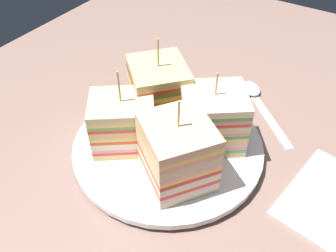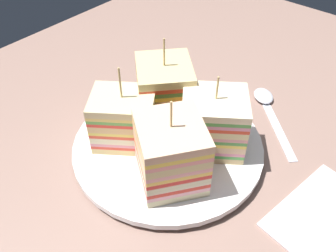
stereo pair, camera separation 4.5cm
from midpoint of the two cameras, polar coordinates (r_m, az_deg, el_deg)
ground_plane at (r=49.07cm, az=2.64°, el=-4.80°), size 109.47×83.00×1.80cm
plate at (r=47.74cm, az=2.71°, el=-3.31°), size 24.97×24.97×1.54cm
sandwich_wedge_0 at (r=48.71cm, az=2.11°, el=5.33°), size 10.56×10.61×12.17cm
sandwich_wedge_1 at (r=45.55cm, az=-4.11°, el=1.01°), size 9.69×10.05×11.15cm
sandwich_wedge_2 at (r=40.56cm, az=3.64°, el=-4.41°), size 10.44×10.60×11.45cm
sandwich_wedge_3 at (r=45.12cm, az=10.01°, el=0.40°), size 10.13×10.37×10.68cm
chip_pile at (r=46.55cm, az=0.33°, el=-1.63°), size 7.07×6.91×2.40cm
spoon at (r=57.84cm, az=17.61°, el=3.34°), size 12.25×12.61×1.00cm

